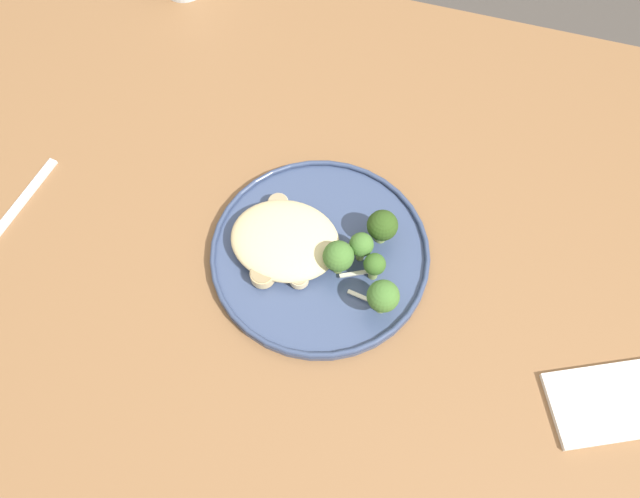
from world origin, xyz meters
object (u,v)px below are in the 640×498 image
broccoli_floret_small_sprig (361,248)px  seared_scallop_tiny_bay (263,275)px  broccoli_floret_rear_charred (374,265)px  broccoli_floret_split_head (382,226)px  dinner_fork (11,215)px  seared_scallop_large_seared (308,226)px  seared_scallop_center_golden (278,204)px  seared_scallop_front_small (299,278)px  broccoli_floret_left_leaning (383,297)px  broccoli_floret_center_pile (339,257)px  seared_scallop_tilted_round (292,265)px  dinner_plate (320,253)px  folded_napkin (613,402)px

broccoli_floret_small_sprig → seared_scallop_tiny_bay: bearing=-150.8°
seared_scallop_tiny_bay → broccoli_floret_rear_charred: size_ratio=0.66×
seared_scallop_tiny_bay → broccoli_floret_split_head: bearing=37.6°
broccoli_floret_rear_charred → dinner_fork: 0.51m
seared_scallop_large_seared → seared_scallop_center_golden: (-0.05, 0.02, -0.00)m
seared_scallop_large_seared → broccoli_floret_split_head: (0.10, 0.01, 0.02)m
seared_scallop_front_small → broccoli_floret_rear_charred: size_ratio=0.52×
seared_scallop_front_small → broccoli_floret_left_leaning: size_ratio=0.42×
broccoli_floret_center_pile → seared_scallop_center_golden: bearing=147.5°
broccoli_floret_split_head → seared_scallop_large_seared: bearing=-171.6°
seared_scallop_tilted_round → broccoli_floret_center_pile: bearing=16.1°
seared_scallop_front_small → broccoli_floret_small_sprig: bearing=38.8°
seared_scallop_front_small → dinner_fork: 0.41m
seared_scallop_large_seared → broccoli_floret_rear_charred: (0.10, -0.04, 0.02)m
seared_scallop_tiny_bay → dinner_fork: (-0.37, -0.00, -0.02)m
dinner_plate → seared_scallop_center_golden: 0.09m
broccoli_floret_small_sprig → broccoli_floret_center_pile: size_ratio=0.89×
seared_scallop_front_small → broccoli_floret_center_pile: 0.06m
seared_scallop_tilted_round → broccoli_floret_center_pile: size_ratio=0.46×
broccoli_floret_center_pile → dinner_fork: broccoli_floret_center_pile is taller
broccoli_floret_left_leaning → folded_napkin: bearing=-6.9°
dinner_plate → broccoli_floret_left_leaning: (0.10, -0.05, 0.04)m
seared_scallop_front_small → folded_napkin: 0.40m
seared_scallop_front_small → dinner_plate: bearing=74.4°
dinner_plate → broccoli_floret_center_pile: (0.03, -0.02, 0.04)m
seared_scallop_large_seared → seared_scallop_front_small: bearing=-81.6°
broccoli_floret_rear_charred → seared_scallop_tiny_bay: bearing=-161.5°
seared_scallop_large_seared → seared_scallop_center_golden: bearing=156.9°
seared_scallop_tiny_bay → folded_napkin: 0.45m
seared_scallop_large_seared → broccoli_floret_left_leaning: 0.15m
seared_scallop_front_small → folded_napkin: bearing=-5.9°
broccoli_floret_center_pile → seared_scallop_tiny_bay: bearing=-155.4°
seared_scallop_large_seared → broccoli_floret_center_pile: bearing=-39.6°
seared_scallop_tiny_bay → seared_scallop_center_golden: (-0.01, 0.11, -0.00)m
seared_scallop_tiny_bay → broccoli_floret_split_head: 0.17m
seared_scallop_front_small → dinner_fork: bearing=-178.1°
seared_scallop_tiny_bay → seared_scallop_front_small: seared_scallop_tiny_bay is taller
dinner_plate → broccoli_floret_small_sprig: (0.05, 0.00, 0.04)m
seared_scallop_tilted_round → broccoli_floret_small_sprig: bearing=25.5°
seared_scallop_tiny_bay → broccoli_floret_split_head: (0.13, 0.10, 0.02)m
seared_scallop_tilted_round → folded_napkin: (0.42, -0.06, -0.02)m
seared_scallop_tiny_bay → broccoli_floret_small_sprig: size_ratio=0.62×
broccoli_floret_split_head → seared_scallop_front_small: bearing=-132.9°
seared_scallop_center_golden → seared_scallop_tilted_round: seared_scallop_tilted_round is taller
dinner_fork → seared_scallop_tiny_bay: bearing=0.7°
dinner_fork → broccoli_floret_split_head: bearing=11.9°
seared_scallop_tilted_round → broccoli_floret_rear_charred: broccoli_floret_rear_charred is taller
broccoli_floret_center_pile → dinner_fork: 0.46m
broccoli_floret_split_head → seared_scallop_center_golden: bearing=177.4°
seared_scallop_large_seared → seared_scallop_tiny_bay: (-0.03, -0.09, 0.00)m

